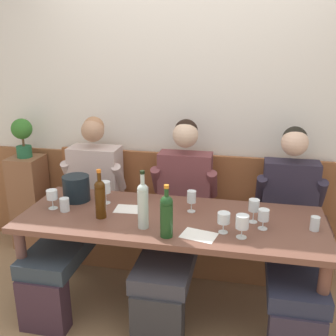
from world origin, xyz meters
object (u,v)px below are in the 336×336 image
(person_right_seat, at_px, (82,205))
(water_tumbler_center, at_px, (65,205))
(wine_glass_center_rear, at_px, (192,198))
(wall_bench, at_px, (185,233))
(wine_glass_near_bucket, at_px, (224,218))
(wine_glass_mid_right, at_px, (264,216))
(water_tumbler_left, at_px, (315,224))
(dining_table, at_px, (171,228))
(wine_glass_center_front, at_px, (105,188))
(person_center_left_seat, at_px, (177,215))
(ice_bucket, at_px, (76,188))
(wine_bottle_green_tall, at_px, (143,204))
(water_tumbler_right, at_px, (144,193))
(person_center_right_seat, at_px, (292,226))
(wine_glass_left_end, at_px, (254,206))
(potted_plant, at_px, (22,134))
(wine_bottle_amber_mid, at_px, (166,215))
(wine_glass_mid_left, at_px, (52,195))
(wine_glass_right_end, at_px, (242,223))
(wine_bottle_clear_water, at_px, (100,197))

(person_right_seat, bearing_deg, water_tumbler_center, -83.65)
(person_right_seat, distance_m, wine_glass_center_rear, 0.95)
(wall_bench, xyz_separation_m, wine_glass_near_bucket, (0.36, -0.79, 0.54))
(wine_glass_mid_right, relative_size, water_tumbler_left, 1.47)
(wall_bench, bearing_deg, water_tumbler_center, -137.06)
(dining_table, bearing_deg, wine_glass_center_front, 164.88)
(person_center_left_seat, bearing_deg, ice_bucket, -169.68)
(wine_bottle_green_tall, distance_m, wine_glass_mid_right, 0.76)
(water_tumbler_right, bearing_deg, person_center_right_seat, 0.57)
(wine_glass_left_end, relative_size, potted_plant, 0.45)
(person_center_left_seat, relative_size, ice_bucket, 6.45)
(water_tumbler_center, bearing_deg, person_right_seat, 96.35)
(dining_table, distance_m, water_tumbler_center, 0.76)
(wine_bottle_amber_mid, height_order, wine_glass_mid_left, wine_bottle_amber_mid)
(dining_table, relative_size, potted_plant, 5.87)
(dining_table, bearing_deg, water_tumbler_right, 133.99)
(person_center_right_seat, relative_size, wine_glass_center_front, 7.55)
(wall_bench, xyz_separation_m, water_tumbler_left, (0.92, -0.64, 0.49))
(ice_bucket, distance_m, wine_bottle_green_tall, 0.69)
(wine_bottle_green_tall, distance_m, wine_glass_mid_left, 0.73)
(ice_bucket, distance_m, wine_glass_mid_right, 1.36)
(person_right_seat, height_order, person_center_left_seat, person_center_left_seat)
(wine_glass_mid_left, height_order, potted_plant, potted_plant)
(dining_table, xyz_separation_m, wine_glass_center_rear, (0.12, 0.12, 0.19))
(water_tumbler_right, bearing_deg, dining_table, -46.01)
(dining_table, relative_size, ice_bucket, 10.33)
(ice_bucket, xyz_separation_m, water_tumbler_center, (0.00, -0.20, -0.05))
(wall_bench, xyz_separation_m, person_center_left_seat, (-0.01, -0.35, 0.33))
(water_tumbler_right, bearing_deg, wine_glass_right_end, -32.49)
(wine_glass_left_end, height_order, potted_plant, potted_plant)
(wall_bench, distance_m, person_center_right_seat, 0.95)
(wall_bench, height_order, person_right_seat, person_right_seat)
(person_center_left_seat, bearing_deg, water_tumbler_left, -17.38)
(wall_bench, xyz_separation_m, wine_glass_mid_left, (-0.85, -0.67, 0.55))
(wine_glass_center_front, bearing_deg, wine_glass_center_rear, -1.98)
(wine_glass_center_front, height_order, water_tumbler_right, wine_glass_center_front)
(water_tumbler_left, relative_size, potted_plant, 0.26)
(wine_bottle_amber_mid, relative_size, wine_glass_mid_left, 2.39)
(wall_bench, height_order, wine_glass_mid_right, wall_bench)
(wine_glass_mid_right, bearing_deg, person_right_seat, 165.47)
(wall_bench, distance_m, wine_bottle_amber_mid, 1.09)
(wine_glass_mid_left, relative_size, potted_plant, 0.40)
(water_tumbler_left, bearing_deg, wall_bench, 144.97)
(dining_table, height_order, wine_glass_right_end, wine_glass_right_end)
(person_center_left_seat, xyz_separation_m, water_tumbler_right, (-0.25, -0.01, 0.16))
(person_center_right_seat, height_order, wine_glass_right_end, person_center_right_seat)
(wall_bench, bearing_deg, water_tumbler_right, -125.17)
(person_center_right_seat, relative_size, wine_bottle_amber_mid, 3.77)
(wine_bottle_clear_water, bearing_deg, person_right_seat, 128.65)
(person_center_right_seat, distance_m, wine_glass_left_end, 0.44)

